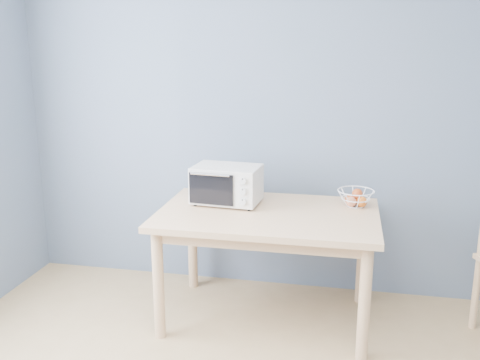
# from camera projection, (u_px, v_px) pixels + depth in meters

# --- Properties ---
(room) EXTENTS (4.01, 4.51, 2.61)m
(room) POSITION_uv_depth(u_px,v_px,m) (208.00, 209.00, 1.66)
(room) COLOR tan
(room) RESTS_ON ground
(dining_table) EXTENTS (1.40, 0.90, 0.75)m
(dining_table) POSITION_uv_depth(u_px,v_px,m) (268.00, 227.00, 3.45)
(dining_table) COLOR tan
(dining_table) RESTS_ON ground
(toaster_oven) EXTENTS (0.46, 0.35, 0.26)m
(toaster_oven) POSITION_uv_depth(u_px,v_px,m) (224.00, 184.00, 3.57)
(toaster_oven) COLOR silver
(toaster_oven) RESTS_ON dining_table
(fruit_basket) EXTENTS (0.28, 0.28, 0.12)m
(fruit_basket) POSITION_uv_depth(u_px,v_px,m) (355.00, 198.00, 3.52)
(fruit_basket) COLOR white
(fruit_basket) RESTS_ON dining_table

